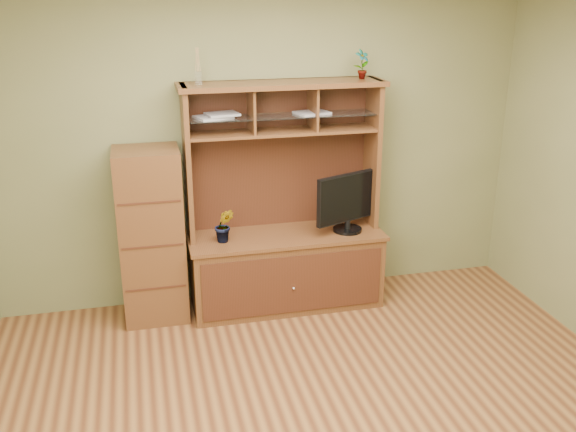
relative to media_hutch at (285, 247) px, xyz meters
name	(u,v)px	position (x,y,z in m)	size (l,w,h in m)	color
room	(334,227)	(-0.12, -1.73, 0.83)	(4.54, 4.04, 2.74)	#522C17
media_hutch	(285,247)	(0.00, 0.00, 0.00)	(1.66, 0.61, 1.90)	#4F2F16
monitor	(348,201)	(0.53, -0.08, 0.39)	(0.61, 0.28, 0.50)	black
orchid_plant	(224,225)	(-0.52, -0.08, 0.27)	(0.16, 0.13, 0.29)	#26571E
top_plant	(362,64)	(0.66, 0.08, 1.50)	(0.12, 0.08, 0.24)	#2F6322
reed_diffuser	(198,70)	(-0.66, 0.08, 1.49)	(0.06, 0.06, 0.28)	silver
magazines	(249,115)	(-0.27, 0.08, 1.13)	(1.11, 0.28, 0.04)	#9E9EA3
side_cabinet	(152,236)	(-1.10, 0.02, 0.19)	(0.51, 0.47, 1.43)	#4F2F16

